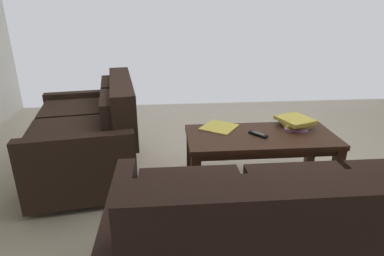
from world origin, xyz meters
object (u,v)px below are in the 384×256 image
Objects in this scene: tv_remote at (258,134)px; loose_magazine at (219,127)px; sofa_main at (319,237)px; book_stack at (295,122)px; coffee_table at (260,143)px; loveseat_near at (91,135)px.

loose_magazine is at bearing -36.34° from tv_remote.
sofa_main reaches higher than loose_magazine.
sofa_main is 1.29m from book_stack.
loose_magazine reaches higher than coffee_table.
loveseat_near reaches higher than book_stack.
loose_magazine is (0.27, -0.20, -0.01)m from tv_remote.
coffee_table is (-1.42, 0.38, 0.04)m from loveseat_near.
coffee_table is at bearing -90.73° from sofa_main.
sofa_main is at bearing 137.81° from loose_magazine.
loveseat_near reaches higher than tv_remote.
loose_magazine is at bearing -3.43° from book_stack.
loveseat_near is 1.77m from book_stack.
loose_magazine is (0.64, -0.04, -0.04)m from book_stack.
loose_magazine is (-1.11, 0.20, 0.11)m from loveseat_near.
sofa_main is at bearing 133.61° from loveseat_near.
book_stack is 2.24× the size of tv_remote.
loveseat_near is (1.40, -1.47, -0.01)m from sofa_main.
sofa_main is at bearing 89.27° from coffee_table.
tv_remote is at bearing 24.42° from book_stack.
coffee_table is 4.49× the size of loose_magazine.
tv_remote is at bearing -88.91° from sofa_main.
coffee_table is 3.48× the size of book_stack.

